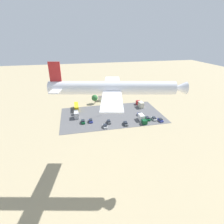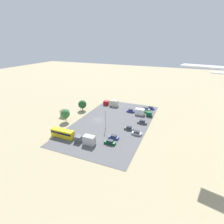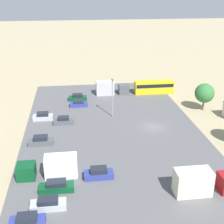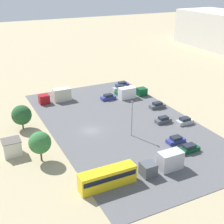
% 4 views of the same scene
% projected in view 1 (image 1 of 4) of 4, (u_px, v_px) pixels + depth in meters
% --- Properties ---
extents(ground_plane, '(400.00, 400.00, 0.00)m').
position_uv_depth(ground_plane, '(109.00, 110.00, 112.09)').
color(ground_plane, tan).
extents(parking_lot_surface, '(59.72, 33.90, 0.08)m').
position_uv_depth(parking_lot_surface, '(112.00, 115.00, 104.88)').
color(parking_lot_surface, '#565659').
rests_on(parking_lot_surface, ground).
extents(shed_building, '(3.40, 3.70, 3.26)m').
position_uv_depth(shed_building, '(101.00, 98.00, 127.20)').
color(shed_building, silver).
rests_on(shed_building, ground).
extents(bus, '(2.53, 10.11, 3.27)m').
position_uv_depth(bus, '(76.00, 107.00, 112.26)').
color(bus, gold).
rests_on(bus, ground).
extents(parked_car_0, '(1.94, 4.05, 1.45)m').
position_uv_depth(parked_car_0, '(91.00, 121.00, 96.53)').
color(parked_car_0, navy).
rests_on(parked_car_0, ground).
extents(parked_car_1, '(1.90, 4.21, 1.45)m').
position_uv_depth(parked_car_1, '(160.00, 120.00, 97.55)').
color(parked_car_1, navy).
rests_on(parked_car_1, ground).
extents(parked_car_2, '(1.86, 4.33, 1.63)m').
position_uv_depth(parked_car_2, '(140.00, 114.00, 104.06)').
color(parked_car_2, navy).
rests_on(parked_car_2, ground).
extents(parked_car_3, '(1.80, 4.54, 1.48)m').
position_uv_depth(parked_car_3, '(154.00, 119.00, 99.04)').
color(parked_car_3, '#ADB2B7').
rests_on(parked_car_3, ground).
extents(parked_car_4, '(1.88, 4.43, 1.59)m').
position_uv_depth(parked_car_4, '(83.00, 122.00, 95.54)').
color(parked_car_4, '#0C4723').
rests_on(parked_car_4, ground).
extents(parked_car_5, '(1.99, 4.15, 1.56)m').
position_uv_depth(parked_car_5, '(105.00, 126.00, 90.95)').
color(parked_car_5, '#ADB2B7').
rests_on(parked_car_5, ground).
extents(parked_car_6, '(1.73, 4.04, 1.56)m').
position_uv_depth(parked_car_6, '(109.00, 122.00, 95.35)').
color(parked_car_6, '#4C5156').
rests_on(parked_car_6, ground).
extents(parked_car_7, '(1.82, 4.39, 1.63)m').
position_uv_depth(parked_car_7, '(126.00, 123.00, 93.52)').
color(parked_car_7, '#4C5156').
rests_on(parked_car_7, ground).
extents(parked_car_8, '(1.80, 4.78, 1.56)m').
position_uv_depth(parked_car_8, '(148.00, 118.00, 99.14)').
color(parked_car_8, '#0C4723').
rests_on(parked_car_8, ground).
extents(parked_truck_0, '(2.57, 8.36, 3.49)m').
position_uv_depth(parked_truck_0, '(76.00, 114.00, 102.11)').
color(parked_truck_0, '#4C5156').
rests_on(parked_truck_0, ground).
extents(parked_truck_1, '(2.58, 9.09, 3.57)m').
position_uv_depth(parked_truck_1, '(140.00, 104.00, 116.94)').
color(parked_truck_1, maroon).
rests_on(parked_truck_1, ground).
extents(parked_truck_2, '(2.50, 8.80, 3.21)m').
position_uv_depth(parked_truck_2, '(142.00, 118.00, 97.34)').
color(parked_truck_2, '#0C4723').
rests_on(parked_truck_2, ground).
extents(tree_near_shed, '(4.33, 4.33, 6.21)m').
position_uv_depth(tree_near_shed, '(95.00, 98.00, 121.11)').
color(tree_near_shed, brown).
rests_on(tree_near_shed, ground).
extents(tree_apron_mid, '(4.64, 4.64, 5.82)m').
position_uv_depth(tree_apron_mid, '(117.00, 97.00, 124.70)').
color(tree_apron_mid, brown).
rests_on(tree_apron_mid, ground).
extents(light_pole_lot_centre, '(0.90, 0.28, 8.31)m').
position_uv_depth(light_pole_lot_centre, '(101.00, 108.00, 102.51)').
color(light_pole_lot_centre, gray).
rests_on(light_pole_lot_centre, ground).
extents(airplane, '(40.32, 33.76, 9.48)m').
position_uv_depth(airplane, '(117.00, 88.00, 51.50)').
color(airplane, white).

